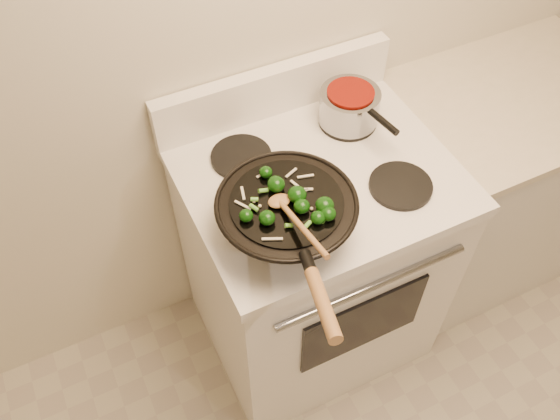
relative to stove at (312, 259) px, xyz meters
name	(u,v)px	position (x,y,z in m)	size (l,w,h in m)	color
stove	(312,259)	(0.00, 0.00, 0.00)	(0.78, 0.67, 1.08)	white
counter_unit	(486,184)	(0.78, 0.03, -0.01)	(0.82, 0.62, 0.91)	white
wok	(287,215)	(-0.18, -0.16, 0.52)	(0.37, 0.60, 0.19)	black
stirfry	(292,200)	(-0.17, -0.17, 0.59)	(0.23, 0.23, 0.04)	#0B3307
wooden_spoon	(292,216)	(-0.20, -0.22, 0.60)	(0.06, 0.26, 0.08)	#996B3C
saucepan	(350,106)	(0.18, 0.15, 0.52)	(0.18, 0.29, 0.11)	gray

